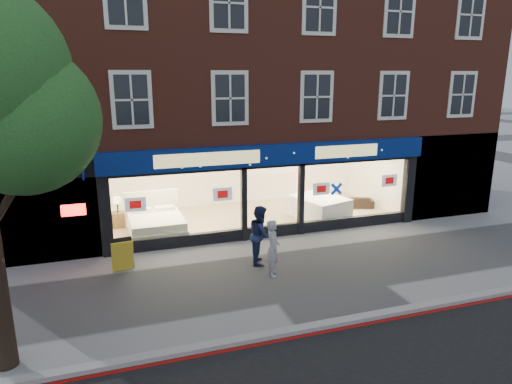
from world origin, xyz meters
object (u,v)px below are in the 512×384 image
mattress_stack (319,207)px  a_board (122,255)px  sofa (353,202)px  pedestrian_blue (261,235)px  pedestrian_grey (273,248)px  display_bed (156,224)px

mattress_stack → a_board: size_ratio=2.54×
sofa → pedestrian_blue: bearing=54.8°
a_board → pedestrian_grey: (4.02, -1.66, 0.34)m
sofa → pedestrian_grey: 7.47m
a_board → display_bed: bearing=58.8°
display_bed → pedestrian_blue: size_ratio=1.32×
display_bed → pedestrian_grey: size_ratio=1.44×
a_board → pedestrian_grey: size_ratio=0.58×
mattress_stack → display_bed: bearing=179.8°
mattress_stack → pedestrian_grey: bearing=-129.6°
mattress_stack → pedestrian_grey: 5.51m
sofa → pedestrian_blue: (-5.53, -4.09, 0.55)m
pedestrian_blue → mattress_stack: bearing=-31.3°
a_board → pedestrian_grey: 4.36m
display_bed → mattress_stack: (6.28, -0.03, 0.04)m
sofa → a_board: (-9.50, -3.38, 0.14)m
display_bed → a_board: (-1.24, -2.61, 0.01)m
sofa → mattress_stack: bearing=40.4°
a_board → pedestrian_blue: pedestrian_blue is taller
mattress_stack → pedestrian_grey: size_ratio=1.48×
a_board → sofa: bearing=13.8°
display_bed → sofa: 8.30m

